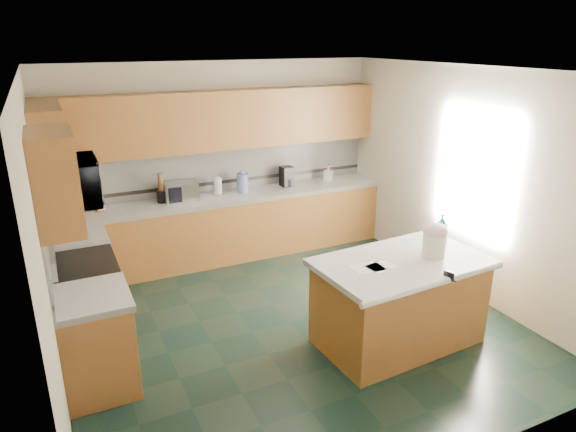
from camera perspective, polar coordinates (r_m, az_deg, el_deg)
floor at (r=5.81m, az=0.15°, el=-11.75°), size 4.60×4.60×0.00m
ceiling at (r=4.98m, az=0.18°, el=15.90°), size 4.60×4.60×0.00m
wall_back at (r=7.32m, az=-7.76°, el=6.15°), size 4.60×0.04×2.70m
wall_front at (r=3.47m, az=17.25°, el=-10.00°), size 4.60×0.04×2.70m
wall_left at (r=4.78m, az=-25.83°, el=-2.87°), size 0.04×4.60×2.70m
wall_right at (r=6.54m, az=18.85°, el=3.69°), size 0.04×4.60×2.70m
back_base_cab at (r=7.30m, az=-6.65°, el=-1.41°), size 4.60×0.60×0.86m
back_countertop at (r=7.15m, az=-6.79°, el=2.04°), size 4.60×0.64×0.06m
back_upper_cab at (r=7.04m, az=-7.50°, el=10.53°), size 4.60×0.33×0.78m
back_backsplash at (r=7.32m, az=-7.64°, el=5.22°), size 4.60×0.02×0.63m
back_accent_band at (r=7.36m, az=-7.56°, el=3.74°), size 4.60×0.01×0.05m
left_base_cab_rear at (r=6.32m, az=-21.91°, el=-6.14°), size 0.60×0.82×0.86m
left_counter_rear at (r=6.15m, az=-22.45°, el=-2.26°), size 0.64×0.82×0.06m
left_base_cab_front at (r=4.96m, az=-20.44°, el=-13.21°), size 0.60×0.72×0.86m
left_counter_front at (r=4.74m, az=-21.09°, el=-8.49°), size 0.64×0.72×0.06m
left_backsplash at (r=5.33m, az=-25.40°, el=-1.92°), size 0.02×2.30×0.63m
left_accent_band at (r=5.40m, az=-25.05°, el=-3.84°), size 0.01×2.30×0.05m
left_upper_cab_rear at (r=6.00m, az=-25.10°, el=7.37°), size 0.33×1.09×0.78m
left_upper_cab_front at (r=4.37m, az=-24.49°, el=3.57°), size 0.33×0.72×0.78m
range_body at (r=5.60m, az=-21.26°, el=-9.27°), size 0.60×0.76×0.88m
range_oven_door at (r=5.64m, az=-18.26°, el=-9.18°), size 0.02×0.68×0.55m
range_cooktop at (r=5.41m, az=-21.85°, el=-4.97°), size 0.62×0.78×0.04m
range_handle at (r=5.47m, az=-18.37°, el=-5.62°), size 0.02×0.66×0.02m
range_backguard at (r=5.36m, az=-24.77°, el=-4.20°), size 0.06×0.76×0.18m
microwave at (r=5.14m, az=-23.00°, el=3.53°), size 0.50×0.73×0.41m
island_base at (r=5.40m, az=12.20°, el=-9.54°), size 1.64×1.00×0.86m
island_top at (r=5.20m, az=12.56°, el=-5.09°), size 1.74×1.11×0.06m
island_bullnose at (r=4.85m, az=16.18°, el=-7.24°), size 1.69×0.16×0.06m
treat_jar at (r=5.30m, az=15.89°, el=-3.14°), size 0.26×0.26×0.24m
treat_jar_lid at (r=5.25m, az=16.05°, el=-1.57°), size 0.25×0.25×0.15m
treat_jar_knob at (r=5.23m, az=16.10°, el=-1.05°), size 0.08×0.03×0.03m
treat_jar_knob_end_l at (r=5.20m, az=15.76°, el=-1.12°), size 0.04×0.04×0.04m
treat_jar_knob_end_r at (r=5.25m, az=16.44°, el=-0.98°), size 0.04×0.04×0.04m
soap_bottle_island at (r=5.54m, az=16.66°, el=-1.54°), size 0.15×0.16×0.36m
paper_sheet_a at (r=5.00m, az=10.32°, el=-5.53°), size 0.30×0.24×0.00m
paper_sheet_b at (r=4.95m, az=8.84°, el=-5.71°), size 0.30×0.23×0.00m
clamp_body at (r=4.95m, az=17.43°, el=-6.33°), size 0.06×0.10×0.09m
clamp_handle at (r=4.92m, az=17.87°, el=-6.80°), size 0.02×0.07×0.02m
knife_block at (r=6.84m, az=-20.30°, el=1.25°), size 0.15×0.17×0.21m
utensil_crock at (r=6.98m, az=-13.83°, el=2.11°), size 0.13×0.13×0.16m
utensil_bundle at (r=6.93m, az=-13.96°, el=3.66°), size 0.07×0.07×0.23m
toaster_oven at (r=6.99m, az=-11.83°, el=2.68°), size 0.45×0.32×0.25m
toaster_oven_door at (r=6.86m, az=-11.54°, el=2.38°), size 0.39×0.01×0.21m
paper_towel at (r=7.17m, az=-7.80°, el=3.31°), size 0.11×0.11×0.24m
paper_towel_base at (r=7.20m, az=-7.76°, el=2.44°), size 0.16×0.16×0.01m
water_jug at (r=7.24m, az=-5.06°, el=3.68°), size 0.16×0.16×0.27m
water_jug_neck at (r=7.20m, az=-5.10°, el=4.86°), size 0.08×0.08×0.04m
coffee_maker at (r=7.51m, az=-0.12°, el=4.43°), size 0.18×0.19×0.29m
coffee_carafe at (r=7.50m, az=0.02°, el=3.72°), size 0.12×0.12×0.12m
soap_bottle_back at (r=7.80m, az=4.51°, el=4.75°), size 0.16×0.16×0.24m
soap_back_cap at (r=7.77m, az=4.53°, el=5.73°), size 0.02×0.02×0.03m
window_light_proxy at (r=6.35m, az=20.03°, el=4.51°), size 0.02×1.40×1.10m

